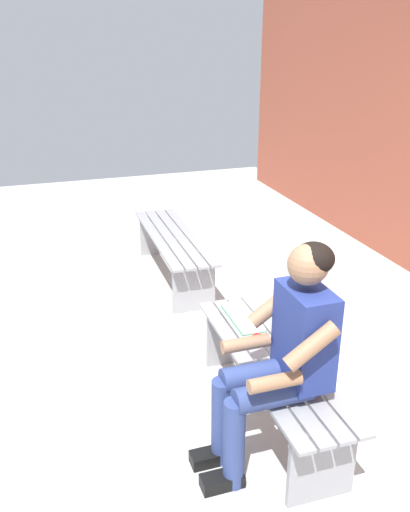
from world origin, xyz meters
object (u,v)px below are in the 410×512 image
object	(u,v)px
person_seated	(282,352)
bench_near	(270,373)
bench_far	(173,246)
book_open	(243,317)
apple	(257,339)

from	to	relation	value
person_seated	bench_near	bearing A→B (deg)	-17.02
bench_far	person_seated	distance (m)	2.46
bench_far	bench_near	bearing A→B (deg)	180.00
person_seated	book_open	size ratio (longest dim) A/B	2.99
bench_near	bench_far	world-z (taller)	same
bench_far	person_seated	bearing A→B (deg)	177.67
bench_far	book_open	bearing A→B (deg)	-179.52
bench_near	book_open	bearing A→B (deg)	-1.70
person_seated	book_open	distance (m)	0.83
book_open	bench_near	bearing A→B (deg)	179.18
apple	bench_near	bearing A→B (deg)	-171.12
bench_far	person_seated	size ratio (longest dim) A/B	1.26
apple	book_open	size ratio (longest dim) A/B	0.18
book_open	bench_far	bearing A→B (deg)	1.36
person_seated	apple	distance (m)	0.52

